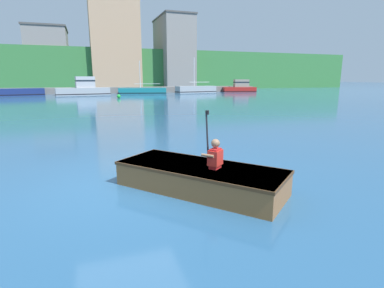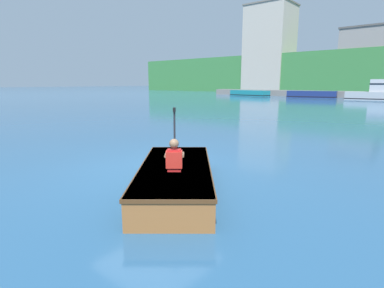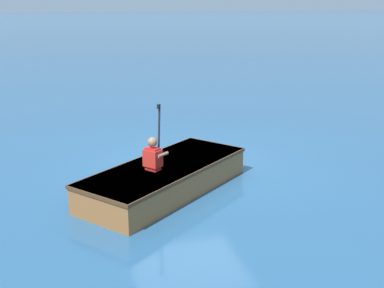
% 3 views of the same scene
% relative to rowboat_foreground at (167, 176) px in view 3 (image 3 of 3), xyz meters
% --- Properties ---
extents(ground_plane, '(300.00, 300.00, 0.00)m').
position_rel_rowboat_foreground_xyz_m(ground_plane, '(-1.35, 0.73, -0.29)').
color(ground_plane, '#28567F').
extents(rowboat_foreground, '(3.23, 3.50, 0.51)m').
position_rel_rowboat_foreground_xyz_m(rowboat_foreground, '(0.00, 0.00, 0.00)').
color(rowboat_foreground, '#935B2D').
rests_on(rowboat_foreground, ground).
extents(person_paddler, '(0.46, 0.46, 1.14)m').
position_rel_rowboat_foreground_xyz_m(person_paddler, '(0.25, -0.30, 0.49)').
color(person_paddler, red).
rests_on(person_paddler, rowboat_foreground).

